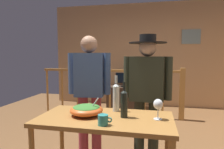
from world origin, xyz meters
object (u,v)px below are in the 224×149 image
object	(u,v)px
serving_table	(105,125)
mug_teal	(103,120)
salad_bowl	(86,109)
person_standing_left	(89,86)
wine_glass	(158,105)
wine_bottle_clear	(116,96)
framed_picture	(191,37)
tv_console	(125,97)
wine_bottle_dark	(124,103)
stair_railing	(129,87)
flat_screen_tv	(125,78)
person_standing_right	(147,87)

from	to	relation	value
serving_table	mug_teal	bearing A→B (deg)	-79.73
salad_bowl	person_standing_left	world-z (taller)	person_standing_left
wine_glass	wine_bottle_clear	bearing A→B (deg)	155.90
framed_picture	tv_console	size ratio (longest dim) A/B	0.49
framed_picture	wine_bottle_dark	world-z (taller)	framed_picture
tv_console	salad_bowl	bearing A→B (deg)	-88.64
stair_railing	serving_table	size ratio (longest dim) A/B	2.41
salad_bowl	wine_glass	xyz separation A→B (m)	(0.70, 0.01, 0.08)
tv_console	wine_glass	size ratio (longest dim) A/B	4.65
person_standing_left	tv_console	bearing A→B (deg)	-99.46
wine_glass	stair_railing	bearing A→B (deg)	103.60
flat_screen_tv	salad_bowl	world-z (taller)	salad_bowl
tv_console	person_standing_left	distance (m)	2.62
flat_screen_tv	salad_bowl	bearing A→B (deg)	-88.63
flat_screen_tv	wine_bottle_clear	bearing A→B (deg)	-83.45
salad_bowl	wine_glass	bearing A→B (deg)	1.17
serving_table	person_standing_right	distance (m)	0.80
framed_picture	mug_teal	xyz separation A→B (m)	(-1.29, -3.69, -1.01)
mug_teal	serving_table	bearing A→B (deg)	100.27
tv_console	flat_screen_tv	world-z (taller)	flat_screen_tv
framed_picture	serving_table	size ratio (longest dim) A/B	0.34
wine_bottle_clear	person_standing_left	distance (m)	0.61
serving_table	person_standing_right	world-z (taller)	person_standing_right
mug_teal	person_standing_left	size ratio (longest dim) A/B	0.08
salad_bowl	flat_screen_tv	bearing A→B (deg)	91.37
framed_picture	stair_railing	bearing A→B (deg)	-142.98
wine_bottle_dark	stair_railing	bearing A→B (deg)	96.17
flat_screen_tv	wine_bottle_dark	world-z (taller)	wine_bottle_dark
wine_bottle_dark	person_standing_right	size ratio (longest dim) A/B	0.22
wine_bottle_dark	mug_teal	bearing A→B (deg)	-119.60
flat_screen_tv	wine_glass	bearing A→B (deg)	-76.13
stair_railing	salad_bowl	distance (m)	2.40
tv_console	person_standing_right	xyz separation A→B (m)	(0.64, -2.54, 0.68)
person_standing_right	wine_glass	bearing A→B (deg)	108.69
mug_teal	stair_railing	bearing A→B (deg)	92.52
serving_table	stair_railing	bearing A→B (deg)	91.80
framed_picture	wine_bottle_clear	bearing A→B (deg)	-111.32
wine_bottle_dark	person_standing_left	world-z (taller)	person_standing_left
salad_bowl	person_standing_right	xyz separation A→B (m)	(0.57, 0.63, 0.14)
tv_console	wine_bottle_clear	distance (m)	3.04
wine_bottle_dark	wine_bottle_clear	bearing A→B (deg)	120.31
tv_console	flat_screen_tv	bearing A→B (deg)	-90.00
tv_console	serving_table	size ratio (longest dim) A/B	0.69
wine_bottle_clear	salad_bowl	bearing A→B (deg)	-141.40
tv_console	mug_teal	world-z (taller)	mug_teal
wine_bottle_dark	person_standing_left	distance (m)	0.83
wine_bottle_dark	person_standing_right	world-z (taller)	person_standing_right
serving_table	wine_bottle_clear	world-z (taller)	wine_bottle_clear
flat_screen_tv	wine_bottle_clear	world-z (taller)	wine_bottle_clear
wine_glass	person_standing_right	world-z (taller)	person_standing_right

